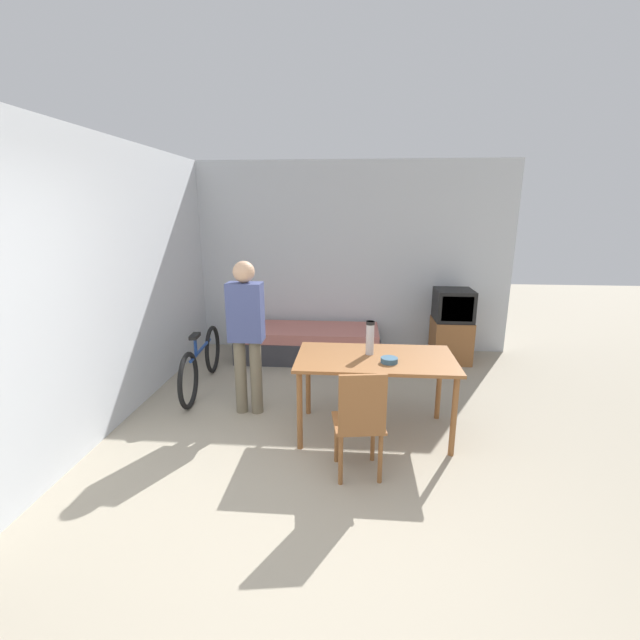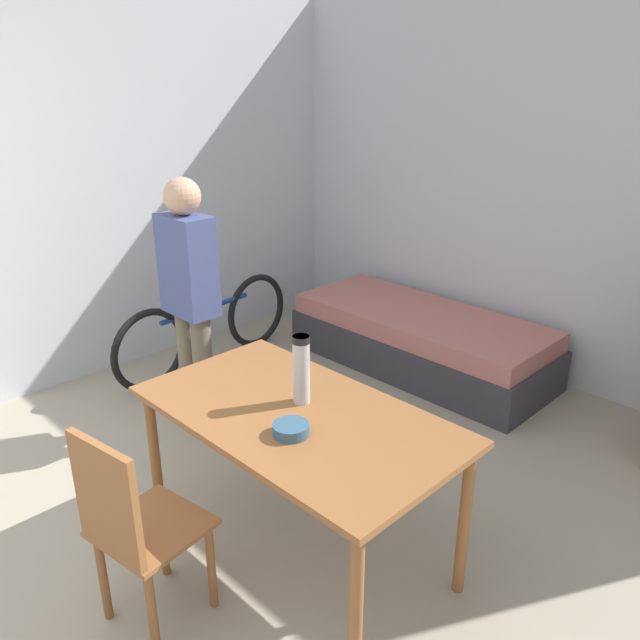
{
  "view_description": "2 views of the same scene",
  "coord_description": "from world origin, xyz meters",
  "px_view_note": "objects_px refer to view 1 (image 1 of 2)",
  "views": [
    {
      "loc": [
        0.28,
        -2.2,
        2.04
      ],
      "look_at": [
        -0.08,
        2.19,
        0.9
      ],
      "focal_mm": 24.0,
      "sensor_mm": 36.0,
      "label": 1
    },
    {
      "loc": [
        2.19,
        -0.09,
        2.08
      ],
      "look_at": [
        0.04,
        2.04,
        0.89
      ],
      "focal_mm": 35.0,
      "sensor_mm": 36.0,
      "label": 2
    }
  ],
  "objects_px": {
    "bicycle": "(202,362)",
    "mate_bowl": "(389,360)",
    "dining_table": "(375,366)",
    "wooden_chair": "(360,420)",
    "thermos_flask": "(370,336)",
    "daybed": "(309,343)",
    "tv": "(452,326)",
    "person_standing": "(246,328)"
  },
  "relations": [
    {
      "from": "tv",
      "to": "wooden_chair",
      "type": "bearing_deg",
      "value": -114.38
    },
    {
      "from": "daybed",
      "to": "thermos_flask",
      "type": "height_order",
      "value": "thermos_flask"
    },
    {
      "from": "tv",
      "to": "mate_bowl",
      "type": "bearing_deg",
      "value": -114.71
    },
    {
      "from": "dining_table",
      "to": "mate_bowl",
      "type": "bearing_deg",
      "value": -50.54
    },
    {
      "from": "dining_table",
      "to": "mate_bowl",
      "type": "distance_m",
      "value": 0.2
    },
    {
      "from": "wooden_chair",
      "to": "bicycle",
      "type": "distance_m",
      "value": 2.44
    },
    {
      "from": "wooden_chair",
      "to": "thermos_flask",
      "type": "bearing_deg",
      "value": 83.77
    },
    {
      "from": "person_standing",
      "to": "thermos_flask",
      "type": "distance_m",
      "value": 1.23
    },
    {
      "from": "wooden_chair",
      "to": "bicycle",
      "type": "xyz_separation_m",
      "value": [
        -1.82,
        1.61,
        -0.19
      ]
    },
    {
      "from": "daybed",
      "to": "tv",
      "type": "relative_size",
      "value": 1.98
    },
    {
      "from": "bicycle",
      "to": "mate_bowl",
      "type": "relative_size",
      "value": 11.0
    },
    {
      "from": "mate_bowl",
      "to": "daybed",
      "type": "bearing_deg",
      "value": 113.4
    },
    {
      "from": "dining_table",
      "to": "wooden_chair",
      "type": "distance_m",
      "value": 0.76
    },
    {
      "from": "bicycle",
      "to": "mate_bowl",
      "type": "height_order",
      "value": "mate_bowl"
    },
    {
      "from": "daybed",
      "to": "wooden_chair",
      "type": "distance_m",
      "value": 2.84
    },
    {
      "from": "daybed",
      "to": "tv",
      "type": "distance_m",
      "value": 1.97
    },
    {
      "from": "daybed",
      "to": "bicycle",
      "type": "xyz_separation_m",
      "value": [
        -1.14,
        -1.14,
        0.1
      ]
    },
    {
      "from": "person_standing",
      "to": "daybed",
      "type": "bearing_deg",
      "value": 75.55
    },
    {
      "from": "thermos_flask",
      "to": "tv",
      "type": "bearing_deg",
      "value": 59.45
    },
    {
      "from": "mate_bowl",
      "to": "bicycle",
      "type": "bearing_deg",
      "value": 153.77
    },
    {
      "from": "daybed",
      "to": "bicycle",
      "type": "height_order",
      "value": "bicycle"
    },
    {
      "from": "mate_bowl",
      "to": "wooden_chair",
      "type": "bearing_deg",
      "value": -113.11
    },
    {
      "from": "bicycle",
      "to": "thermos_flask",
      "type": "height_order",
      "value": "thermos_flask"
    },
    {
      "from": "daybed",
      "to": "person_standing",
      "type": "relative_size",
      "value": 1.26
    },
    {
      "from": "wooden_chair",
      "to": "person_standing",
      "type": "xyz_separation_m",
      "value": [
        -1.12,
        1.04,
        0.4
      ]
    },
    {
      "from": "daybed",
      "to": "thermos_flask",
      "type": "relative_size",
      "value": 6.31
    },
    {
      "from": "person_standing",
      "to": "mate_bowl",
      "type": "height_order",
      "value": "person_standing"
    },
    {
      "from": "bicycle",
      "to": "wooden_chair",
      "type": "bearing_deg",
      "value": -41.47
    },
    {
      "from": "person_standing",
      "to": "tv",
      "type": "bearing_deg",
      "value": 36.37
    },
    {
      "from": "wooden_chair",
      "to": "thermos_flask",
      "type": "xyz_separation_m",
      "value": [
        0.09,
        0.8,
        0.42
      ]
    },
    {
      "from": "daybed",
      "to": "thermos_flask",
      "type": "distance_m",
      "value": 2.21
    },
    {
      "from": "wooden_chair",
      "to": "tv",
      "type": "bearing_deg",
      "value": 65.62
    },
    {
      "from": "daybed",
      "to": "dining_table",
      "type": "relative_size",
      "value": 1.39
    },
    {
      "from": "wooden_chair",
      "to": "bicycle",
      "type": "height_order",
      "value": "wooden_chair"
    },
    {
      "from": "daybed",
      "to": "thermos_flask",
      "type": "xyz_separation_m",
      "value": [
        0.77,
        -1.95,
        0.7
      ]
    },
    {
      "from": "dining_table",
      "to": "thermos_flask",
      "type": "bearing_deg",
      "value": 123.94
    },
    {
      "from": "thermos_flask",
      "to": "mate_bowl",
      "type": "distance_m",
      "value": 0.31
    },
    {
      "from": "dining_table",
      "to": "bicycle",
      "type": "bearing_deg",
      "value": 155.71
    },
    {
      "from": "tv",
      "to": "bicycle",
      "type": "distance_m",
      "value": 3.32
    },
    {
      "from": "thermos_flask",
      "to": "mate_bowl",
      "type": "bearing_deg",
      "value": -52.44
    },
    {
      "from": "dining_table",
      "to": "thermos_flask",
      "type": "height_order",
      "value": "thermos_flask"
    },
    {
      "from": "daybed",
      "to": "tv",
      "type": "height_order",
      "value": "tv"
    }
  ]
}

